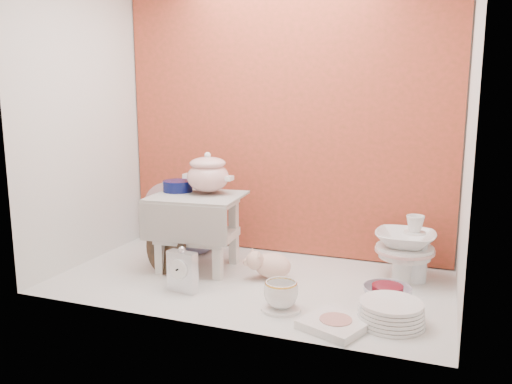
# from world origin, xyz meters

# --- Properties ---
(ground) EXTENTS (1.80, 1.80, 0.00)m
(ground) POSITION_xyz_m (0.00, 0.00, 0.00)
(ground) COLOR silver
(ground) RESTS_ON ground
(niche_shell) EXTENTS (1.86, 1.03, 1.53)m
(niche_shell) POSITION_xyz_m (0.00, 0.18, 0.93)
(niche_shell) COLOR #C23F30
(niche_shell) RESTS_ON ground
(step_stool) EXTENTS (0.46, 0.40, 0.37)m
(step_stool) POSITION_xyz_m (-0.31, 0.07, 0.19)
(step_stool) COLOR silver
(step_stool) RESTS_ON ground
(soup_tureen) EXTENTS (0.30, 0.30, 0.21)m
(soup_tureen) POSITION_xyz_m (-0.27, 0.13, 0.48)
(soup_tureen) COLOR white
(soup_tureen) RESTS_ON step_stool
(cobalt_bowl) EXTENTS (0.18, 0.18, 0.06)m
(cobalt_bowl) POSITION_xyz_m (-0.44, 0.13, 0.40)
(cobalt_bowl) COLOR #090F43
(cobalt_bowl) RESTS_ON step_stool
(floral_platter) EXTENTS (0.36, 0.08, 0.35)m
(floral_platter) POSITION_xyz_m (-0.69, 0.44, 0.18)
(floral_platter) COLOR silver
(floral_platter) RESTS_ON ground
(blue_white_vase) EXTENTS (0.34, 0.34, 0.27)m
(blue_white_vase) POSITION_xyz_m (-0.45, 0.32, 0.14)
(blue_white_vase) COLOR white
(blue_white_vase) RESTS_ON ground
(lacquer_tray) EXTENTS (0.28, 0.16, 0.27)m
(lacquer_tray) POSITION_xyz_m (-0.43, -0.04, 0.14)
(lacquer_tray) COLOR black
(lacquer_tray) RESTS_ON ground
(mantel_clock) EXTENTS (0.14, 0.07, 0.20)m
(mantel_clock) POSITION_xyz_m (-0.23, -0.23, 0.10)
(mantel_clock) COLOR silver
(mantel_clock) RESTS_ON ground
(plush_pig) EXTENTS (0.25, 0.19, 0.13)m
(plush_pig) POSITION_xyz_m (0.09, 0.06, 0.07)
(plush_pig) COLOR beige
(plush_pig) RESTS_ON ground
(teacup_saucer) EXTENTS (0.21, 0.21, 0.01)m
(teacup_saucer) POSITION_xyz_m (0.23, -0.26, 0.01)
(teacup_saucer) COLOR white
(teacup_saucer) RESTS_ON ground
(gold_rim_teacup) EXTENTS (0.14, 0.14, 0.11)m
(gold_rim_teacup) POSITION_xyz_m (0.23, -0.26, 0.07)
(gold_rim_teacup) COLOR white
(gold_rim_teacup) RESTS_ON teacup_saucer
(lattice_dish) EXTENTS (0.29, 0.29, 0.03)m
(lattice_dish) POSITION_xyz_m (0.47, -0.35, 0.02)
(lattice_dish) COLOR white
(lattice_dish) RESTS_ON ground
(dinner_plate_stack) EXTENTS (0.30, 0.30, 0.09)m
(dinner_plate_stack) POSITION_xyz_m (0.66, -0.24, 0.04)
(dinner_plate_stack) COLOR white
(dinner_plate_stack) RESTS_ON ground
(crystal_bowl) EXTENTS (0.26, 0.26, 0.06)m
(crystal_bowl) POSITION_xyz_m (0.62, -0.02, 0.03)
(crystal_bowl) COLOR silver
(crystal_bowl) RESTS_ON ground
(clear_glass_vase) EXTENTS (0.11, 0.11, 0.18)m
(clear_glass_vase) POSITION_xyz_m (0.72, 0.26, 0.09)
(clear_glass_vase) COLOR silver
(clear_glass_vase) RESTS_ON ground
(porcelain_tower) EXTENTS (0.35, 0.35, 0.32)m
(porcelain_tower) POSITION_xyz_m (0.67, 0.26, 0.16)
(porcelain_tower) COLOR white
(porcelain_tower) RESTS_ON ground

